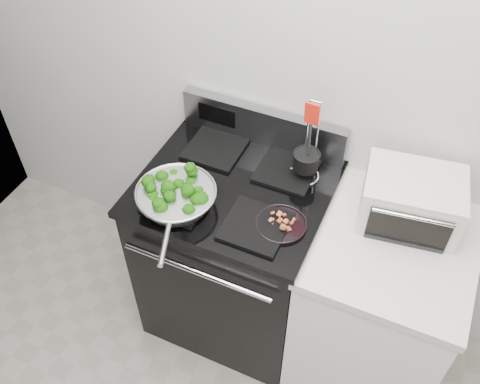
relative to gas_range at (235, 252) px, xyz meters
The scene contains 8 objects.
back_wall 0.97m from the gas_range, 48.22° to the left, with size 4.00×0.02×2.70m, color silver.
gas_range is the anchor object (origin of this frame).
counter 0.69m from the gas_range, ahead, with size 0.62×0.68×0.92m.
skillet 0.57m from the gas_range, 128.73° to the right, with size 0.33×0.50×0.07m.
broccoli_pile 0.59m from the gas_range, 129.23° to the right, with size 0.26×0.26×0.09m, color black, non-canonical shape.
bacon_plate 0.56m from the gas_range, 25.93° to the right, with size 0.20×0.20×0.04m.
utensil_holder 0.61m from the gas_range, 33.85° to the left, with size 0.13×0.13×0.39m.
toaster_oven 0.89m from the gas_range, 11.26° to the left, with size 0.41×0.33×0.21m.
Camera 1 is at (0.36, 0.00, 2.54)m, focal length 40.00 mm.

